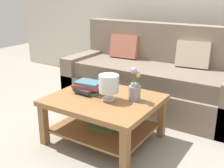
# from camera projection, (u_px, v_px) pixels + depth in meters

# --- Properties ---
(ground_plane) EXTENTS (10.00, 10.00, 0.00)m
(ground_plane) POSITION_uv_depth(u_px,v_px,m) (119.00, 127.00, 3.17)
(ground_plane) COLOR gray
(couch) EXTENTS (2.28, 0.90, 1.06)m
(couch) POSITION_uv_depth(u_px,v_px,m) (153.00, 79.00, 3.66)
(couch) COLOR #7A6B5B
(couch) RESTS_ON ground
(coffee_table) EXTENTS (1.03, 0.87, 0.46)m
(coffee_table) POSITION_uv_depth(u_px,v_px,m) (104.00, 110.00, 2.79)
(coffee_table) COLOR olive
(coffee_table) RESTS_ON ground
(book_stack_main) EXTENTS (0.31, 0.23, 0.12)m
(book_stack_main) POSITION_uv_depth(u_px,v_px,m) (88.00, 87.00, 2.87)
(book_stack_main) COLOR #51704C
(book_stack_main) RESTS_ON coffee_table
(glass_hurricane_vase) EXTENTS (0.19, 0.19, 0.25)m
(glass_hurricane_vase) POSITION_uv_depth(u_px,v_px,m) (109.00, 84.00, 2.65)
(glass_hurricane_vase) COLOR silver
(glass_hurricane_vase) RESTS_ON coffee_table
(flower_pitcher) EXTENTS (0.11, 0.12, 0.33)m
(flower_pitcher) POSITION_uv_depth(u_px,v_px,m) (135.00, 87.00, 2.65)
(flower_pitcher) COLOR gray
(flower_pitcher) RESTS_ON coffee_table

